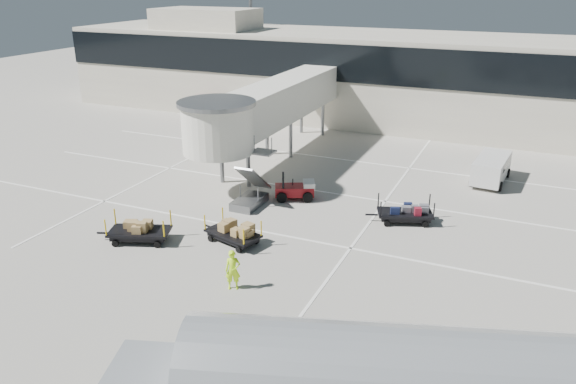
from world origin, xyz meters
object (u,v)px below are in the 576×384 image
suitcase_cart (405,214)px  ground_worker (233,270)px  box_cart_far (138,231)px  belt_loader (211,109)px  box_cart_near (233,233)px  minivan (492,167)px  baggage_tug (295,190)px

suitcase_cart → ground_worker: (-5.41, -10.30, 0.42)m
box_cart_far → belt_loader: bearing=92.6°
box_cart_near → minivan: (11.49, 15.31, 0.48)m
baggage_tug → ground_worker: bearing=-106.2°
suitcase_cart → box_cart_far: size_ratio=0.97×
suitcase_cart → ground_worker: 11.64m
ground_worker → suitcase_cart: bearing=36.2°
box_cart_far → minivan: (16.09, 17.22, 0.45)m
baggage_tug → box_cart_near: baggage_tug is taller
suitcase_cart → baggage_tug: bearing=152.9°
box_cart_near → box_cart_far: (-4.60, -1.92, 0.03)m
suitcase_cart → ground_worker: ground_worker is taller
minivan → belt_loader: 28.37m
box_cart_near → suitcase_cart: bearing=54.4°
baggage_tug → minivan: bearing=12.3°
baggage_tug → box_cart_far: 10.34m
minivan → belt_loader: belt_loader is taller
box_cart_near → box_cart_far: size_ratio=0.94×
minivan → belt_loader: (-27.07, 8.49, -0.29)m
belt_loader → box_cart_near: bearing=-36.5°
suitcase_cart → minivan: (3.80, 9.09, 0.52)m
box_cart_far → minivan: bearing=26.4°
belt_loader → baggage_tug: bearing=-25.8°
baggage_tug → belt_loader: 23.29m
ground_worker → box_cart_near: bearing=93.1°
box_cart_far → ground_worker: 7.22m
baggage_tug → box_cart_far: baggage_tug is taller
baggage_tug → minivan: minivan is taller
belt_loader → box_cart_far: bearing=-46.6°
box_cart_near → minivan: bearing=68.6°
ground_worker → minivan: 21.46m
box_cart_far → belt_loader: (-10.99, 25.72, 0.16)m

